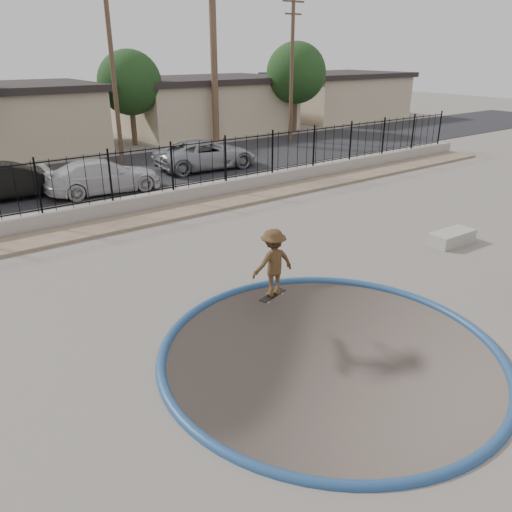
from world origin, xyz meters
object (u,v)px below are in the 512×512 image
Objects in this scene: skater at (273,266)px; skateboard at (273,295)px; car_c at (103,176)px; car_d at (206,154)px; concrete_ledge at (452,237)px; car_b at (13,181)px.

skater is 0.79m from skateboard.
car_c is (0.38, 12.08, 0.68)m from skateboard.
car_d reaches higher than car_c.
skater reaches higher than concrete_ledge.
car_c is at bearing 107.15° from car_d.
car_b is (-2.91, 13.40, 0.70)m from skateboard.
skater reaches higher than car_b.
concrete_ledge is 0.36× the size of car_b.
skater is 0.35× the size of car_c.
car_c reaches higher than concrete_ledge.
car_c is (-6.55, 12.54, 0.54)m from concrete_ledge.
car_d is (9.27, 0.00, 0.01)m from car_b.
skater is 0.32× the size of car_d.
car_b is at bearing 94.68° from car_d.
concrete_ledge reaches higher than skateboard.
skateboard is 13.73m from car_b.
car_b is 3.55m from car_c.
skater is at bearing 159.29° from car_d.
skater is at bearing 176.18° from concrete_ledge.
concrete_ledge is at bearing -172.97° from car_d.
car_b reaches higher than concrete_ledge.
skateboard is 6.95m from concrete_ledge.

